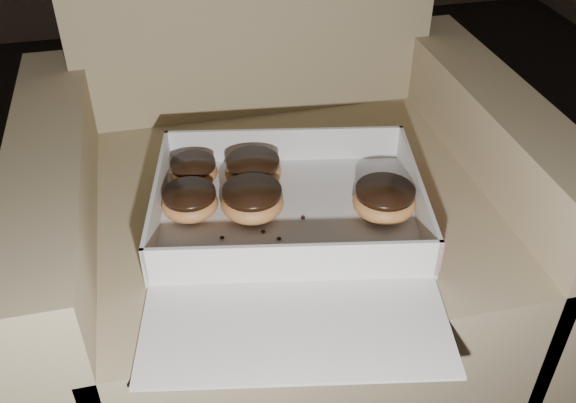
# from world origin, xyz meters

# --- Properties ---
(armchair) EXTENTS (0.84, 0.71, 0.87)m
(armchair) POSITION_xyz_m (0.48, 0.61, 0.27)
(armchair) COLOR #9D8764
(armchair) RESTS_ON floor
(bakery_box) EXTENTS (0.48, 0.53, 0.07)m
(bakery_box) POSITION_xyz_m (0.46, 0.45, 0.40)
(bakery_box) COLOR white
(bakery_box) RESTS_ON armchair
(donut_a) EXTENTS (0.08, 0.08, 0.04)m
(donut_a) POSITION_xyz_m (0.33, 0.60, 0.42)
(donut_a) COLOR #D28649
(donut_a) RESTS_ON bakery_box
(donut_b) EXTENTS (0.10, 0.10, 0.05)m
(donut_b) POSITION_xyz_m (0.60, 0.45, 0.42)
(donut_b) COLOR #D28649
(donut_b) RESTS_ON bakery_box
(donut_c) EXTENTS (0.09, 0.09, 0.05)m
(donut_c) POSITION_xyz_m (0.42, 0.58, 0.42)
(donut_c) COLOR #D28649
(donut_c) RESTS_ON bakery_box
(donut_d) EXTENTS (0.09, 0.09, 0.04)m
(donut_d) POSITION_xyz_m (0.31, 0.52, 0.42)
(donut_d) COLOR #D28649
(donut_d) RESTS_ON bakery_box
(donut_e) EXTENTS (0.10, 0.10, 0.05)m
(donut_e) POSITION_xyz_m (0.41, 0.50, 0.42)
(donut_e) COLOR #D28649
(donut_e) RESTS_ON bakery_box
(crumb_a) EXTENTS (0.01, 0.01, 0.00)m
(crumb_a) POSITION_xyz_m (0.41, 0.45, 0.40)
(crumb_a) COLOR black
(crumb_a) RESTS_ON bakery_box
(crumb_b) EXTENTS (0.01, 0.01, 0.00)m
(crumb_b) POSITION_xyz_m (0.43, 0.43, 0.40)
(crumb_b) COLOR black
(crumb_b) RESTS_ON bakery_box
(crumb_c) EXTENTS (0.01, 0.01, 0.00)m
(crumb_c) POSITION_xyz_m (0.48, 0.47, 0.40)
(crumb_c) COLOR black
(crumb_c) RESTS_ON bakery_box
(crumb_d) EXTENTS (0.01, 0.01, 0.00)m
(crumb_d) POSITION_xyz_m (0.35, 0.45, 0.40)
(crumb_d) COLOR black
(crumb_d) RESTS_ON bakery_box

